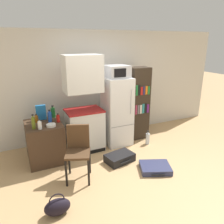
% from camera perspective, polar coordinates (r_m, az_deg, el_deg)
% --- Properties ---
extents(ground_plane, '(24.00, 24.00, 0.00)m').
position_cam_1_polar(ground_plane, '(4.15, 7.26, -15.51)').
color(ground_plane, tan).
extents(wall_back, '(6.40, 0.10, 2.53)m').
position_cam_1_polar(wall_back, '(5.43, -1.60, 7.22)').
color(wall_back, beige).
rests_on(wall_back, ground_plane).
extents(side_table, '(0.67, 0.77, 0.78)m').
position_cam_1_polar(side_table, '(4.55, -17.12, -7.44)').
color(side_table, '#422D1E').
rests_on(side_table, ground_plane).
extents(kitchen_hutch, '(0.77, 0.57, 2.04)m').
position_cam_1_polar(kitchen_hutch, '(4.62, -7.36, 1.09)').
color(kitchen_hutch, silver).
rests_on(kitchen_hutch, ground_plane).
extents(refrigerator, '(0.58, 0.60, 1.54)m').
position_cam_1_polar(refrigerator, '(4.93, 1.31, 0.13)').
color(refrigerator, white).
rests_on(refrigerator, ground_plane).
extents(microwave, '(0.46, 0.44, 0.26)m').
position_cam_1_polar(microwave, '(4.73, 1.39, 10.53)').
color(microwave, '#B7B7BC').
rests_on(microwave, refrigerator).
extents(bookshelf, '(0.46, 0.39, 1.72)m').
position_cam_1_polar(bookshelf, '(5.27, 6.77, 2.23)').
color(bookshelf, '#2D2319').
rests_on(bookshelf, ground_plane).
extents(bottle_milk_white, '(0.07, 0.07, 0.19)m').
position_cam_1_polar(bottle_milk_white, '(4.12, -18.38, -3.25)').
color(bottle_milk_white, white).
rests_on(bottle_milk_white, side_table).
extents(bottle_green_tall, '(0.09, 0.09, 0.25)m').
position_cam_1_polar(bottle_green_tall, '(4.66, -15.16, -0.09)').
color(bottle_green_tall, '#1E6028').
rests_on(bottle_green_tall, side_table).
extents(bottle_olive_oil, '(0.06, 0.06, 0.27)m').
position_cam_1_polar(bottle_olive_oil, '(4.15, -19.85, -2.68)').
color(bottle_olive_oil, '#566619').
rests_on(bottle_olive_oil, side_table).
extents(bottle_ketchup_red, '(0.07, 0.07, 0.17)m').
position_cam_1_polar(bottle_ketchup_red, '(4.38, -13.91, -1.66)').
color(bottle_ketchup_red, '#AD1914').
rests_on(bottle_ketchup_red, side_table).
extents(bottle_blue_soda, '(0.08, 0.08, 0.25)m').
position_cam_1_polar(bottle_blue_soda, '(4.41, -15.96, -1.22)').
color(bottle_blue_soda, '#1E47A3').
rests_on(bottle_blue_soda, side_table).
extents(bottle_amber_beer, '(0.07, 0.07, 0.17)m').
position_cam_1_polar(bottle_amber_beer, '(4.48, -19.13, -1.69)').
color(bottle_amber_beer, brown).
rests_on(bottle_amber_beer, side_table).
extents(bowl, '(0.17, 0.17, 0.05)m').
position_cam_1_polar(bowl, '(4.20, -15.63, -3.35)').
color(bowl, silver).
rests_on(bowl, side_table).
extents(cereal_box, '(0.19, 0.07, 0.30)m').
position_cam_1_polar(cereal_box, '(4.58, -18.05, -0.12)').
color(cereal_box, '#1E66A8').
rests_on(cereal_box, side_table).
extents(chair, '(0.52, 0.52, 0.95)m').
position_cam_1_polar(chair, '(3.79, -8.85, -9.06)').
color(chair, black).
rests_on(chair, ground_plane).
extents(suitcase_large_flat, '(0.61, 0.46, 0.16)m').
position_cam_1_polar(suitcase_large_flat, '(4.43, 2.01, -11.86)').
color(suitcase_large_flat, black).
rests_on(suitcase_large_flat, ground_plane).
extents(suitcase_small_flat, '(0.67, 0.61, 0.10)m').
position_cam_1_polar(suitcase_small_flat, '(4.25, 11.21, -14.07)').
color(suitcase_small_flat, navy).
rests_on(suitcase_small_flat, ground_plane).
extents(handbag, '(0.36, 0.20, 0.33)m').
position_cam_1_polar(handbag, '(3.34, -14.06, -22.88)').
color(handbag, black).
rests_on(handbag, ground_plane).
extents(water_bottle_front, '(0.09, 0.09, 0.33)m').
position_cam_1_polar(water_bottle_front, '(5.16, 9.30, -6.81)').
color(water_bottle_front, silver).
rests_on(water_bottle_front, ground_plane).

